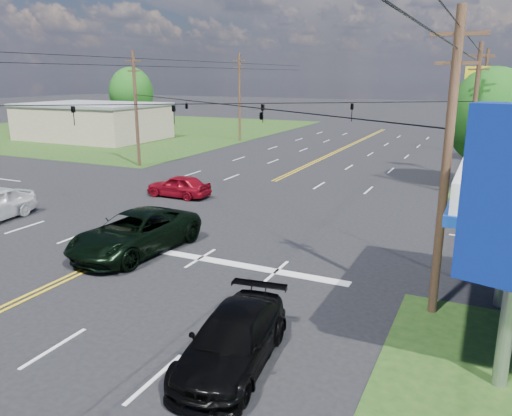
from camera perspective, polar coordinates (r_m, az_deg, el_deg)
The scene contains 17 objects.
ground at distance 29.75m, azimuth -4.08°, elevation 0.18°, with size 280.00×280.00×0.00m, color black.
grass_nw at distance 75.68m, azimuth -15.60°, elevation 8.66°, with size 46.00×48.00×0.03m, color #193A12.
stop_bar at distance 20.77m, azimuth -2.79°, elevation -6.41°, with size 10.00×0.50×0.02m, color silver.
retail_nw at distance 64.76m, azimuth -18.11°, elevation 9.29°, with size 16.00×11.00×4.00m, color tan.
pole_se at distance 16.31m, azimuth 20.92°, elevation 4.63°, with size 1.60×0.28×9.50m.
pole_nw at distance 43.63m, azimuth -13.55°, elevation 11.06°, with size 1.60×0.28×9.50m.
pole_ne at distance 34.17m, azimuth 23.56°, elevation 9.28°, with size 1.60×0.28×9.50m.
pole_left_far at distance 59.64m, azimuth -1.90°, elevation 12.63°, with size 1.60×0.28×10.00m.
pole_right_far at distance 53.12m, azimuth 24.46°, elevation 11.05°, with size 1.60×0.28×10.00m.
span_wire_signals at distance 28.81m, azimuth -4.30°, elevation 11.79°, with size 26.00×18.00×1.13m.
power_lines at distance 27.07m, azimuth -6.59°, elevation 17.05°, with size 26.04×100.00×0.64m.
tree_right_a at distance 37.15m, azimuth 25.30°, elevation 9.38°, with size 5.70×5.70×8.18m.
tree_far_l at distance 73.42m, azimuth -14.06°, elevation 12.66°, with size 6.08×6.08×8.72m.
pickup_dkgreen at distance 22.46m, azimuth -13.63°, elevation -2.75°, with size 2.97×6.44×1.79m, color black.
suv_black at distance 13.76m, azimuth -2.70°, elevation -14.83°, with size 2.05×5.03×1.46m, color black.
sedan_red at distance 32.26m, azimuth -8.83°, elevation 2.51°, with size 1.69×4.20×1.43m, color maroon.
polesign_ne at distance 41.05m, azimuth 24.20°, elevation 12.10°, with size 2.26×0.26×8.23m.
Camera 1 is at (14.15, -13.05, 7.55)m, focal length 35.00 mm.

